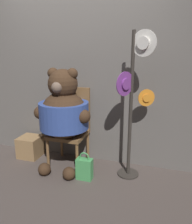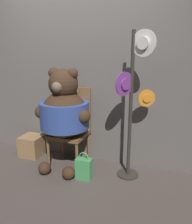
% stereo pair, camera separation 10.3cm
% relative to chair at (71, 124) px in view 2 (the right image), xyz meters
% --- Properties ---
extents(ground_plane, '(14.00, 14.00, 0.00)m').
position_rel_chair_xyz_m(ground_plane, '(0.06, -0.33, -0.58)').
color(ground_plane, '#4C423D').
extents(wall_back, '(8.00, 0.10, 2.46)m').
position_rel_chair_xyz_m(wall_back, '(0.06, 0.24, 0.66)').
color(wall_back, '#66605B').
rests_on(wall_back, ground_plane).
extents(chair, '(0.49, 0.49, 1.10)m').
position_rel_chair_xyz_m(chair, '(0.00, 0.00, 0.00)').
color(chair, brown).
rests_on(chair, ground_plane).
extents(teddy_bear, '(0.79, 0.70, 1.39)m').
position_rel_chair_xyz_m(teddy_bear, '(-0.01, -0.18, 0.23)').
color(teddy_bear, '#3D2819').
rests_on(teddy_bear, ground_plane).
extents(hat_display_rack, '(0.41, 0.37, 1.82)m').
position_rel_chair_xyz_m(hat_display_rack, '(0.90, -0.13, 0.45)').
color(hat_display_rack, '#332D28').
rests_on(hat_display_rack, ground_plane).
extents(handbag_on_ground, '(0.20, 0.12, 0.37)m').
position_rel_chair_xyz_m(handbag_on_ground, '(0.35, -0.39, -0.43)').
color(handbag_on_ground, '#479E56').
rests_on(handbag_on_ground, ground_plane).
extents(wooden_crate, '(0.32, 0.32, 0.32)m').
position_rel_chair_xyz_m(wooden_crate, '(-0.68, -0.03, -0.42)').
color(wooden_crate, '#937047').
rests_on(wooden_crate, ground_plane).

